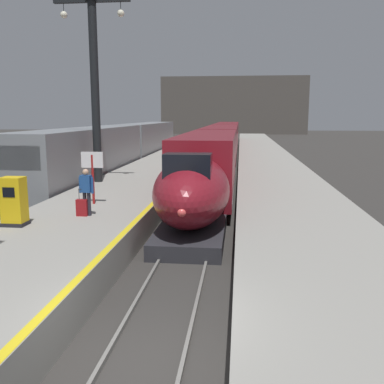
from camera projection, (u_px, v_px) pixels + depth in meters
ground_plane at (142, 366)px, 8.08m from camera, size 260.00×260.00×0.00m
platform_left at (162, 170)px, 32.65m from camera, size 4.80×110.00×1.05m
platform_right at (271, 172)px, 31.77m from camera, size 4.80×110.00×1.05m
platform_left_safety_stripe at (192, 164)px, 32.31m from camera, size 0.20×107.80×0.01m
rail_main_left at (209, 172)px, 35.06m from camera, size 0.08×110.00×0.12m
rail_main_right at (227, 173)px, 34.90m from camera, size 0.08×110.00×0.12m
rail_secondary_left at (111, 171)px, 35.94m from camera, size 0.08×110.00×0.12m
rail_secondary_right at (129, 171)px, 35.77m from camera, size 0.08×110.00×0.12m
highspeed_train_main at (221, 144)px, 39.95m from camera, size 2.92×56.09×3.60m
regional_train_adjacent at (124, 145)px, 36.97m from camera, size 2.85×36.60×3.80m
station_column_mid at (94, 73)px, 22.61m from camera, size 4.00×0.68×9.60m
passenger_near_edge at (86, 188)px, 15.46m from camera, size 0.56×0.28×1.69m
rolling_suitcase at (82, 208)px, 15.53m from camera, size 0.40×0.22×0.98m
ticket_machine_yellow at (14, 203)px, 14.11m from camera, size 0.76×0.62×1.60m
departure_info_board at (92, 167)px, 17.45m from camera, size 0.90×0.10×2.12m
terminus_back_wall at (234, 105)px, 106.68m from camera, size 36.00×2.00×14.00m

